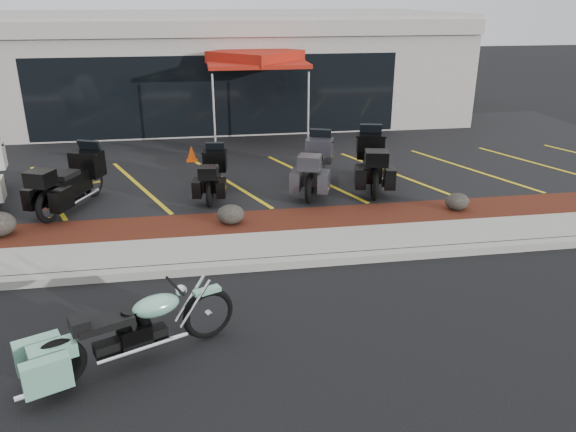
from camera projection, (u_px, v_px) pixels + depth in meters
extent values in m
plane|color=black|center=(249.00, 294.00, 9.20)|extent=(90.00, 90.00, 0.00)
cube|color=gray|center=(244.00, 266.00, 10.00)|extent=(24.00, 0.25, 0.15)
cube|color=gray|center=(241.00, 249.00, 10.65)|extent=(24.00, 1.20, 0.15)
cube|color=#3C0E0D|center=(236.00, 225.00, 11.75)|extent=(24.00, 1.20, 0.16)
cube|color=black|center=(223.00, 157.00, 16.71)|extent=(26.00, 9.60, 0.15)
cube|color=gray|center=(212.00, 66.00, 21.79)|extent=(18.00, 8.00, 4.00)
cube|color=black|center=(217.00, 96.00, 18.32)|extent=(12.00, 0.06, 2.60)
cube|color=gray|center=(214.00, 29.00, 17.52)|extent=(18.00, 0.30, 0.50)
ellipsoid|color=black|center=(230.00, 214.00, 11.56)|extent=(0.57, 0.48, 0.41)
ellipsoid|color=black|center=(457.00, 201.00, 12.32)|extent=(0.53, 0.44, 0.38)
cone|color=#DB4207|center=(192.00, 153.00, 15.99)|extent=(0.40, 0.40, 0.44)
cylinder|color=silver|center=(213.00, 114.00, 16.53)|extent=(0.06, 0.06, 2.33)
cylinder|color=silver|center=(308.00, 111.00, 16.92)|extent=(0.06, 0.06, 2.33)
cylinder|color=silver|center=(211.00, 98.00, 19.14)|extent=(0.06, 0.06, 2.33)
cylinder|color=silver|center=(293.00, 96.00, 19.52)|extent=(0.06, 0.06, 2.33)
cube|color=maroon|center=(256.00, 62.00, 17.55)|extent=(3.07, 3.07, 0.12)
cube|color=maroon|center=(256.00, 56.00, 17.48)|extent=(3.15, 3.15, 0.35)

